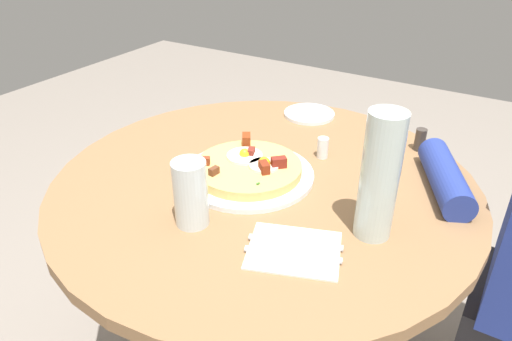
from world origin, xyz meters
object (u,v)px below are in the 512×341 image
(water_bottle, at_px, (380,177))
(salt_shaker, at_px, (323,148))
(breakfast_pizza, at_px, (249,167))
(knife, at_px, (295,242))
(pizza_plate, at_px, (248,175))
(fork, at_px, (293,254))
(pepper_shaker, at_px, (420,140))
(bread_plate, at_px, (309,114))
(water_glass, at_px, (191,193))
(dining_table, at_px, (263,240))

(water_bottle, height_order, salt_shaker, water_bottle)
(water_bottle, bearing_deg, breakfast_pizza, -100.50)
(breakfast_pizza, distance_m, knife, 0.27)
(pizza_plate, bearing_deg, fork, 47.81)
(breakfast_pizza, xyz_separation_m, pepper_shaker, (-0.35, 0.31, 0.00))
(fork, xyz_separation_m, pepper_shaker, (-0.55, 0.08, 0.02))
(pizza_plate, xyz_separation_m, salt_shaker, (-0.18, 0.11, 0.02))
(knife, distance_m, pepper_shaker, 0.53)
(salt_shaker, bearing_deg, bread_plate, -147.22)
(breakfast_pizza, bearing_deg, salt_shaker, 148.59)
(pizza_plate, relative_size, fork, 1.72)
(water_glass, height_order, salt_shaker, water_glass)
(water_glass, distance_m, water_bottle, 0.36)
(breakfast_pizza, bearing_deg, dining_table, 102.81)
(dining_table, bearing_deg, water_bottle, 76.54)
(salt_shaker, bearing_deg, water_bottle, 41.87)
(water_glass, bearing_deg, breakfast_pizza, -179.86)
(breakfast_pizza, bearing_deg, water_bottle, 79.50)
(pizza_plate, bearing_deg, salt_shaker, 148.88)
(fork, xyz_separation_m, water_bottle, (-0.15, 0.10, 0.12))
(bread_plate, bearing_deg, breakfast_pizza, 4.93)
(knife, bearing_deg, bread_plate, 93.54)
(breakfast_pizza, relative_size, knife, 1.40)
(pepper_shaker, bearing_deg, dining_table, -38.61)
(breakfast_pizza, xyz_separation_m, salt_shaker, (-0.18, 0.11, 0.00))
(bread_plate, height_order, water_bottle, water_bottle)
(fork, distance_m, water_glass, 0.23)
(knife, distance_m, salt_shaker, 0.36)
(pizza_plate, xyz_separation_m, water_bottle, (0.06, 0.32, 0.12))
(knife, height_order, water_glass, water_glass)
(fork, bearing_deg, water_bottle, 36.09)
(bread_plate, bearing_deg, water_bottle, 37.75)
(knife, bearing_deg, pepper_shaker, 59.76)
(water_glass, bearing_deg, pepper_shaker, 151.32)
(pizza_plate, xyz_separation_m, bread_plate, (-0.40, -0.03, -0.00))
(dining_table, distance_m, knife, 0.31)
(knife, xyz_separation_m, salt_shaker, (-0.35, -0.10, 0.02))
(pizza_plate, distance_m, water_bottle, 0.35)
(water_glass, height_order, water_bottle, water_bottle)
(breakfast_pizza, relative_size, bread_plate, 1.66)
(bread_plate, xyz_separation_m, salt_shaker, (0.22, 0.14, 0.02))
(pizza_plate, height_order, breakfast_pizza, breakfast_pizza)
(fork, xyz_separation_m, knife, (-0.03, -0.01, 0.00))
(knife, distance_m, water_glass, 0.22)
(salt_shaker, bearing_deg, pepper_shaker, 130.31)
(fork, bearing_deg, breakfast_pizza, 117.77)
(water_glass, distance_m, salt_shaker, 0.41)
(water_glass, xyz_separation_m, water_bottle, (-0.15, 0.32, 0.06))
(water_bottle, relative_size, salt_shaker, 4.80)
(water_bottle, bearing_deg, dining_table, -103.46)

